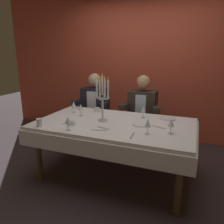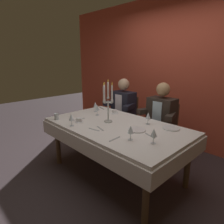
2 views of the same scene
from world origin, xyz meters
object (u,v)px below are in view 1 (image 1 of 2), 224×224
coffee_cup_1 (97,110)px  seated_diner_0 (95,103)px  wine_glass_4 (74,105)px  water_tumbler_0 (39,123)px  wine_glass_5 (171,123)px  wine_glass_2 (68,120)px  coffee_cup_0 (71,123)px  candelabra (102,99)px  wine_glass_3 (148,123)px  dinner_plate_1 (168,118)px  wine_glass_0 (143,109)px  wine_glass_1 (81,107)px  dining_table (114,131)px  dinner_plate_0 (141,124)px  seated_diner_1 (143,107)px

coffee_cup_1 → seated_diner_0: size_ratio=0.11×
wine_glass_4 → water_tumbler_0: size_ratio=1.77×
wine_glass_5 → seated_diner_0: size_ratio=0.13×
wine_glass_2 → coffee_cup_0: wine_glass_2 is taller
candelabra → wine_glass_3: 0.69m
dinner_plate_1 → wine_glass_2: 1.28m
wine_glass_2 → coffee_cup_0: bearing=112.2°
wine_glass_0 → coffee_cup_0: 0.94m
wine_glass_1 → wine_glass_3: 1.05m
coffee_cup_0 → dining_table: bearing=33.6°
dining_table → wine_glass_5: bearing=-12.0°
wine_glass_1 → coffee_cup_1: (0.12, 0.26, -0.09)m
dinner_plate_0 → dinner_plate_1: same height
dinner_plate_1 → seated_diner_0: size_ratio=0.17×
dinner_plate_0 → water_tumbler_0: (-1.08, -0.49, 0.04)m
wine_glass_3 → coffee_cup_0: 0.90m
wine_glass_4 → wine_glass_5: 1.44m
coffee_cup_1 → dinner_plate_0: bearing=-25.1°
wine_glass_2 → dinner_plate_0: bearing=34.8°
candelabra → dinner_plate_0: 0.56m
dinner_plate_0 → seated_diner_0: seated_diner_0 is taller
wine_glass_3 → wine_glass_5: same height
coffee_cup_1 → wine_glass_1: bearing=-113.9°
coffee_cup_0 → seated_diner_1: size_ratio=0.11×
dinner_plate_0 → wine_glass_2: bearing=-145.2°
wine_glass_3 → coffee_cup_0: (-0.90, -0.04, -0.09)m
dinner_plate_0 → coffee_cup_0: size_ratio=1.65×
wine_glass_1 → seated_diner_0: bearing=101.7°
wine_glass_3 → coffee_cup_0: wine_glass_3 is taller
dining_table → coffee_cup_0: (-0.43, -0.29, 0.15)m
coffee_cup_0 → seated_diner_1: 1.31m
wine_glass_1 → coffee_cup_0: wine_glass_1 is taller
dinner_plate_1 → seated_diner_0: (-1.27, 0.50, -0.01)m
water_tumbler_0 → candelabra: bearing=37.6°
wine_glass_2 → coffee_cup_1: size_ratio=1.24×
dining_table → candelabra: bearing=-179.5°
dinner_plate_0 → wine_glass_5: (0.36, -0.18, 0.11)m
candelabra → dinner_plate_0: size_ratio=2.70×
water_tumbler_0 → coffee_cup_1: (0.34, 0.83, -0.02)m
wine_glass_4 → seated_diner_0: 0.68m
wine_glass_4 → coffee_cup_1: 0.34m
coffee_cup_0 → seated_diner_0: (-0.25, 1.17, -0.03)m
dinner_plate_1 → wine_glass_4: wine_glass_4 is taller
dining_table → wine_glass_3: wine_glass_3 is taller
wine_glass_5 → water_tumbler_0: wine_glass_5 is taller
candelabra → wine_glass_1: 0.42m
dining_table → wine_glass_1: bearing=168.2°
coffee_cup_1 → seated_diner_1: (0.54, 0.51, -0.03)m
wine_glass_4 → coffee_cup_0: size_ratio=1.24×
water_tumbler_0 → coffee_cup_1: water_tumbler_0 is taller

